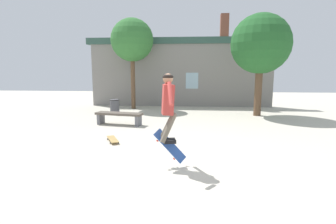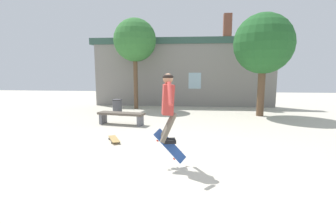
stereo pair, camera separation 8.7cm
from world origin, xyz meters
The scene contains 9 objects.
ground_plane centered at (0.00, 0.00, 0.00)m, with size 40.00×40.00×0.00m, color beige.
building_backdrop centered at (0.03, 9.64, 2.04)m, with size 10.83×0.52×5.11m.
tree_right centered at (3.63, 6.62, 3.18)m, with size 2.63×2.63×4.52m.
tree_left centered at (-2.50, 8.33, 3.60)m, with size 2.23×2.23×4.74m.
park_bench centered at (-2.13, 4.06, 0.34)m, with size 1.86×0.81×0.47m.
trash_bin centered at (-2.97, 6.40, 0.37)m, with size 0.47×0.47×0.71m.
skater centered at (0.09, -0.17, 1.40)m, with size 0.42×1.13×1.45m.
skateboard_flipping centered at (0.12, -0.11, 0.44)m, with size 0.71×0.22×0.75m.
skateboard_resting centered at (-1.68, 1.70, 0.07)m, with size 0.56×0.82×0.08m.
Camera 1 is at (0.53, -5.54, 2.04)m, focal length 28.00 mm.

